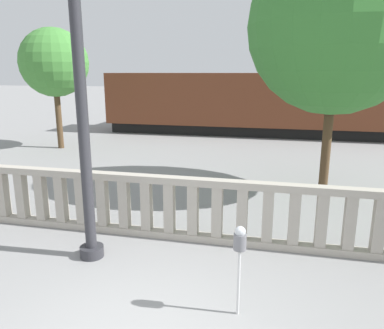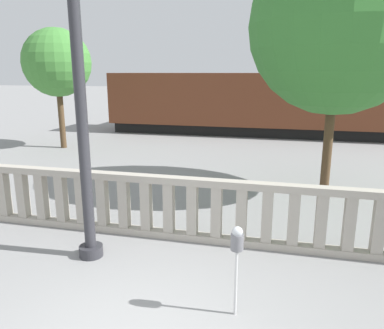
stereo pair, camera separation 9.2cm
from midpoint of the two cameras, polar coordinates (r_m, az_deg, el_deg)
balustrade at (r=7.47m, az=-0.20°, el=-6.88°), size 16.43×0.24×1.30m
lamppost at (r=6.58m, az=-16.84°, el=8.49°), size 0.43×0.43×5.26m
parking_meter at (r=5.15m, az=6.79°, el=-12.03°), size 0.17×0.17×1.32m
train_near at (r=20.58m, az=14.81°, el=9.07°), size 19.41×3.01×3.85m
building_block at (r=26.26m, az=26.94°, el=17.65°), size 8.08×7.03×11.33m
tree_left at (r=17.46m, az=-20.42°, el=14.30°), size 2.88×2.88×5.13m
tree_right at (r=10.64m, az=20.96°, el=19.16°), size 4.48×4.48×6.68m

